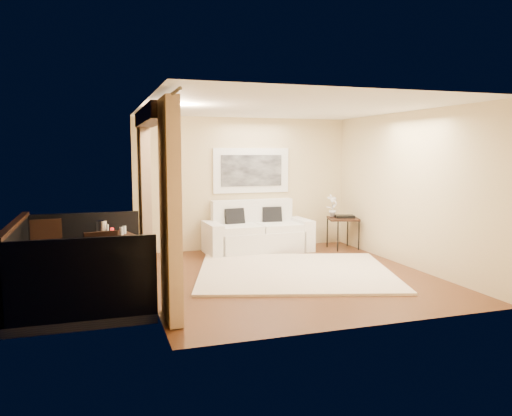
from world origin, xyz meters
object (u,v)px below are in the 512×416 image
orchid (332,206)px  bistro_table (110,239)px  sofa (257,233)px  balcony_chair_far (47,246)px  side_table (343,220)px  balcony_chair_near (104,264)px  ice_bucket (101,227)px

orchid → bistro_table: (-4.51, -1.45, -0.22)m
sofa → balcony_chair_far: (-3.81, -1.49, 0.23)m
sofa → side_table: size_ratio=2.89×
sofa → balcony_chair_near: 4.22m
sofa → balcony_chair_near: bearing=-137.8°
side_table → bistro_table: bistro_table is taller
sofa → orchid: bearing=-7.7°
sofa → balcony_chair_far: bearing=-160.7°
balcony_chair_near → bistro_table: bearing=70.1°
orchid → balcony_chair_near: size_ratio=0.48×
bistro_table → balcony_chair_near: balcony_chair_near is taller
bistro_table → balcony_chair_far: size_ratio=0.78×
sofa → orchid: size_ratio=4.53×
side_table → orchid: bearing=136.7°
sofa → bistro_table: (-2.90, -1.61, 0.31)m
bistro_table → ice_bucket: bearing=136.3°
sofa → bistro_table: bearing=-152.9°
bistro_table → sofa: bearing=29.1°
sofa → orchid: orchid is taller
orchid → balcony_chair_far: orchid is taller
sofa → balcony_chair_far: 4.10m
sofa → side_table: 1.82m
ice_bucket → bistro_table: bearing=-43.7°
sofa → balcony_chair_near: sofa is taller
sofa → bistro_table: sofa is taller
bistro_table → balcony_chair_near: bearing=-95.2°
side_table → balcony_chair_near: (-4.80, -2.62, -0.02)m
orchid → ice_bucket: (-4.63, -1.34, -0.04)m
balcony_chair_far → sofa: bearing=-162.5°
orchid → bistro_table: 4.74m
sofa → balcony_chair_far: size_ratio=2.13×
sofa → ice_bucket: size_ratio=10.78×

